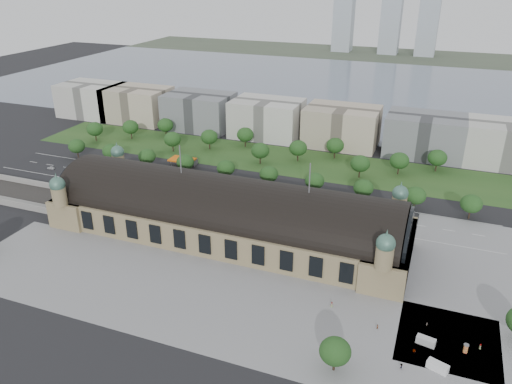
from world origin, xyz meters
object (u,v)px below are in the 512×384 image
(traffic_car_2, at_px, (120,181))
(pedestrian_2, at_px, (427,324))
(pedestrian_3, at_px, (414,351))
(bus_east, at_px, (279,210))
(traffic_car_3, at_px, (236,187))
(bus_west, at_px, (234,199))
(parked_car_3, at_px, (173,200))
(van_east, at_px, (425,341))
(bus_mid, at_px, (257,206))
(parked_car_0, at_px, (147,195))
(traffic_car_4, at_px, (261,201))
(parked_car_5, at_px, (151,194))
(parked_car_1, at_px, (153,195))
(pedestrian_0, at_px, (332,305))
(pedestrian_1, at_px, (378,327))
(pedestrian_4, at_px, (401,366))
(petrol_station, at_px, (187,161))
(pedestrian_5, at_px, (480,347))
(parked_car_6, at_px, (198,204))
(traffic_car_0, at_px, (51,168))
(traffic_car_5, at_px, (345,213))
(van_south, at_px, (436,366))
(parked_car_4, at_px, (147,195))
(parked_car_2, at_px, (174,196))
(advertising_column, at_px, (466,348))

(traffic_car_2, bearing_deg, pedestrian_2, 64.67)
(pedestrian_3, bearing_deg, bus_east, -25.23)
(traffic_car_3, xyz_separation_m, bus_west, (5.07, -14.42, 0.78))
(parked_car_3, relative_size, van_east, 0.73)
(bus_mid, bearing_deg, parked_car_0, 93.07)
(traffic_car_4, relative_size, parked_car_5, 0.79)
(parked_car_1, relative_size, pedestrian_0, 2.80)
(pedestrian_1, bearing_deg, pedestrian_4, -110.05)
(bus_east, bearing_deg, van_east, -136.39)
(petrol_station, bearing_deg, pedestrian_5, -33.55)
(parked_car_3, bearing_deg, pedestrian_1, 34.78)
(parked_car_6, xyz_separation_m, pedestrian_1, (93.13, -59.00, 0.27))
(traffic_car_0, height_order, traffic_car_5, traffic_car_0)
(parked_car_3, distance_m, bus_west, 29.52)
(bus_west, xyz_separation_m, van_south, (96.89, -80.43, -0.36))
(pedestrian_0, bearing_deg, pedestrian_4, -61.22)
(van_south, bearing_deg, parked_car_5, 172.32)
(parked_car_4, distance_m, bus_mid, 56.14)
(traffic_car_2, bearing_deg, parked_car_2, 76.81)
(parked_car_0, bearing_deg, traffic_car_0, -134.36)
(petrol_station, bearing_deg, parked_car_2, -70.32)
(parked_car_2, distance_m, parked_car_4, 13.60)
(parked_car_0, relative_size, advertising_column, 1.54)
(bus_mid, bearing_deg, van_south, -135.48)
(traffic_car_0, xyz_separation_m, van_south, (209.76, -82.43, 0.48))
(traffic_car_0, height_order, pedestrian_3, pedestrian_3)
(van_east, relative_size, pedestrian_2, 3.60)
(bus_west, distance_m, pedestrian_0, 89.06)
(van_east, relative_size, pedestrian_1, 3.29)
(parked_car_6, xyz_separation_m, bus_mid, (27.53, 6.00, 1.08))
(parked_car_0, bearing_deg, petrol_station, 147.31)
(traffic_car_5, distance_m, pedestrian_0, 70.06)
(pedestrian_2, bearing_deg, parked_car_4, 29.92)
(van_south, height_order, advertising_column, advertising_column)
(parked_car_0, distance_m, parked_car_5, 2.20)
(petrol_station, bearing_deg, traffic_car_5, -16.16)
(bus_west, xyz_separation_m, pedestrian_0, (62.76, -63.18, -0.60))
(traffic_car_2, relative_size, pedestrian_3, 2.87)
(traffic_car_0, bearing_deg, parked_car_2, 82.48)
(petrol_station, height_order, parked_car_5, petrol_station)
(traffic_car_4, distance_m, pedestrian_5, 119.31)
(traffic_car_4, bearing_deg, parked_car_3, -65.80)
(bus_east, bearing_deg, parked_car_0, 92.86)
(parked_car_3, relative_size, pedestrian_4, 2.23)
(pedestrian_1, height_order, pedestrian_3, pedestrian_3)
(traffic_car_5, bearing_deg, traffic_car_3, 74.32)
(traffic_car_5, bearing_deg, van_east, -160.03)
(pedestrian_3, bearing_deg, pedestrian_0, -2.87)
(traffic_car_3, relative_size, pedestrian_5, 2.98)
(traffic_car_4, relative_size, bus_east, 0.31)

